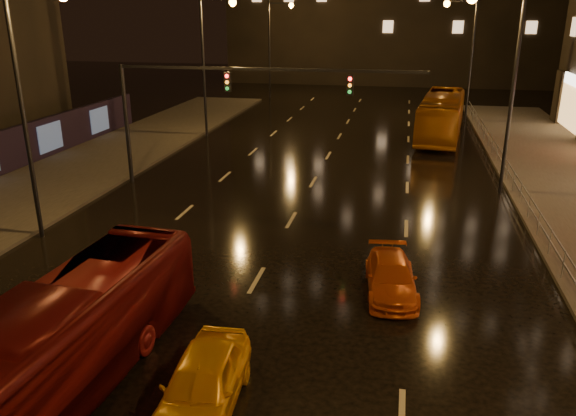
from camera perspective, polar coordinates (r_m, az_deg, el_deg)
The scene contains 8 objects.
ground at distance 28.53m, azimuth 1.92°, elevation 1.54°, with size 140.00×140.00×0.00m, color black.
sidewalk_left at distance 29.60m, azimuth -26.65°, elevation 0.24°, with size 7.00×70.00×0.15m, color #38332D.
traffic_signal at distance 28.74m, azimuth -8.15°, elevation 11.19°, with size 15.31×0.32×6.20m.
railing_right at distance 26.58m, azimuth 23.35°, elevation 0.59°, with size 0.05×56.00×1.00m.
bus_red at distance 14.56m, azimuth -22.02°, elevation -12.54°, with size 2.31×9.87×2.75m, color maroon.
bus_curb at distance 42.52m, azimuth 15.33°, elevation 9.04°, with size 2.69×11.50×3.20m, color #98500F.
taxi_near at distance 13.53m, azimuth -8.69°, elevation -17.29°, with size 1.65×4.11×1.40m, color #F0A316.
taxi_far at distance 18.69m, azimuth 10.42°, elevation -6.91°, with size 1.56×3.83×1.11m, color #D45213.
Camera 1 is at (4.59, -6.77, 8.73)m, focal length 35.00 mm.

